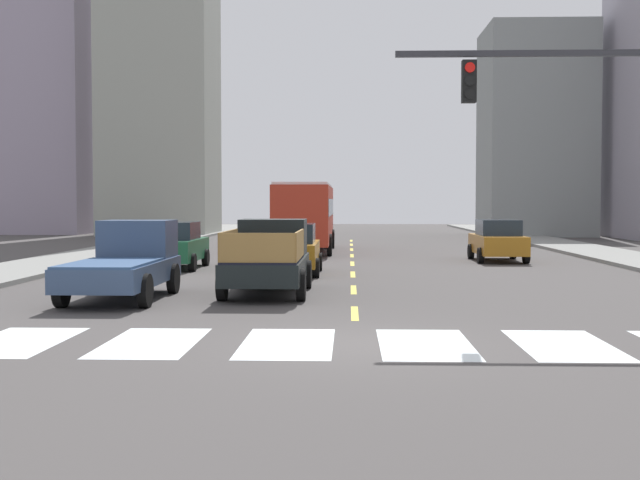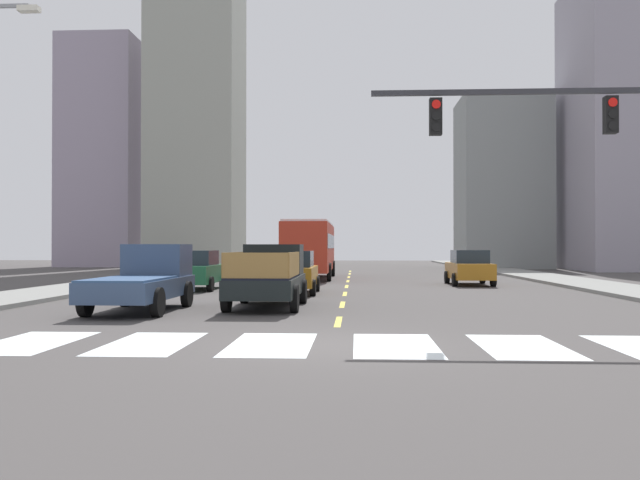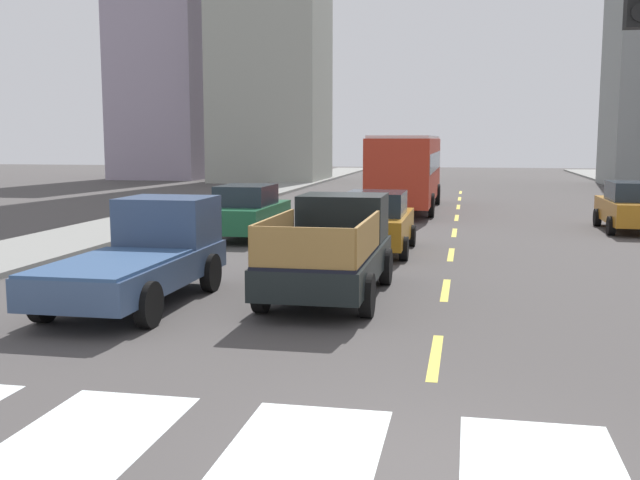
{
  "view_description": "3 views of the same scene",
  "coord_description": "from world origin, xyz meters",
  "views": [
    {
      "loc": [
        -0.12,
        -14.47,
        2.44
      ],
      "look_at": [
        -1.08,
        12.99,
        1.21
      ],
      "focal_mm": 47.39,
      "sensor_mm": 36.0,
      "label": 1
    },
    {
      "loc": [
        0.44,
        -12.89,
        1.88
      ],
      "look_at": [
        -0.88,
        11.79,
        2.13
      ],
      "focal_mm": 37.81,
      "sensor_mm": 36.0,
      "label": 2
    },
    {
      "loc": [
        0.4,
        -6.78,
        3.17
      ],
      "look_at": [
        -2.67,
        8.76,
        1.03
      ],
      "focal_mm": 41.96,
      "sensor_mm": 36.0,
      "label": 3
    }
  ],
  "objects": [
    {
      "name": "ground_plane",
      "position": [
        0.0,
        0.0,
        0.0
      ],
      "size": [
        160.0,
        160.0,
        0.0
      ],
      "primitive_type": "plane",
      "color": "#454241"
    },
    {
      "name": "sidewalk_left",
      "position": [
        -11.67,
        18.0,
        0.07
      ],
      "size": [
        3.38,
        110.0,
        0.15
      ],
      "primitive_type": "cube",
      "color": "gray",
      "rests_on": "ground"
    },
    {
      "name": "crosswalk_stripe_1",
      "position": [
        -5.93,
        0.0,
        0.0
      ],
      "size": [
        1.58,
        3.24,
        0.01
      ],
      "primitive_type": "cube",
      "color": "silver",
      "rests_on": "ground"
    },
    {
      "name": "crosswalk_stripe_2",
      "position": [
        -3.56,
        0.0,
        0.0
      ],
      "size": [
        1.58,
        3.24,
        0.01
      ],
      "primitive_type": "cube",
      "color": "silver",
      "rests_on": "ground"
    },
    {
      "name": "crosswalk_stripe_3",
      "position": [
        -1.19,
        0.0,
        0.0
      ],
      "size": [
        1.58,
        3.24,
        0.01
      ],
      "primitive_type": "cube",
      "color": "silver",
      "rests_on": "ground"
    },
    {
      "name": "crosswalk_stripe_4",
      "position": [
        1.19,
        0.0,
        0.0
      ],
      "size": [
        1.58,
        3.24,
        0.01
      ],
      "primitive_type": "cube",
      "color": "silver",
      "rests_on": "ground"
    },
    {
      "name": "crosswalk_stripe_5",
      "position": [
        3.56,
        0.0,
        0.0
      ],
      "size": [
        1.58,
        3.24,
        0.01
      ],
      "primitive_type": "cube",
      "color": "silver",
      "rests_on": "ground"
    },
    {
      "name": "lane_dash_0",
      "position": [
        0.0,
        4.0,
        0.0
      ],
      "size": [
        0.16,
        2.4,
        0.01
      ],
      "primitive_type": "cube",
      "color": "#DBC645",
      "rests_on": "ground"
    },
    {
      "name": "lane_dash_1",
      "position": [
        0.0,
        9.0,
        0.0
      ],
      "size": [
        0.16,
        2.4,
        0.01
      ],
      "primitive_type": "cube",
      "color": "#DBC645",
      "rests_on": "ground"
    },
    {
      "name": "lane_dash_2",
      "position": [
        0.0,
        14.0,
        0.0
      ],
      "size": [
        0.16,
        2.4,
        0.01
      ],
      "primitive_type": "cube",
      "color": "#DBC645",
      "rests_on": "ground"
    },
    {
      "name": "lane_dash_3",
      "position": [
        0.0,
        19.0,
        0.0
      ],
      "size": [
        0.16,
        2.4,
        0.01
      ],
      "primitive_type": "cube",
      "color": "#DBC645",
      "rests_on": "ground"
    },
    {
      "name": "lane_dash_4",
      "position": [
        0.0,
        24.0,
        0.0
      ],
      "size": [
        0.16,
        2.4,
        0.01
      ],
      "primitive_type": "cube",
      "color": "#DBC645",
      "rests_on": "ground"
    },
    {
      "name": "lane_dash_5",
      "position": [
        0.0,
        29.0,
        0.0
      ],
      "size": [
        0.16,
        2.4,
        0.01
      ],
      "primitive_type": "cube",
      "color": "#DBC645",
      "rests_on": "ground"
    },
    {
      "name": "lane_dash_6",
      "position": [
        0.0,
        34.0,
        0.0
      ],
      "size": [
        0.16,
        2.4,
        0.01
      ],
      "primitive_type": "cube",
      "color": "#DBC645",
      "rests_on": "ground"
    },
    {
      "name": "lane_dash_7",
      "position": [
        0.0,
        39.0,
        0.0
      ],
      "size": [
        0.16,
        2.4,
        0.01
      ],
      "primitive_type": "cube",
      "color": "#DBC645",
      "rests_on": "ground"
    },
    {
      "name": "pickup_stakebed",
      "position": [
        -2.29,
        8.24,
        0.94
      ],
      "size": [
        2.18,
        5.2,
        1.96
      ],
      "rotation": [
        0.0,
        0.0,
        0.03
      ],
      "color": "black",
      "rests_on": "ground"
    },
    {
      "name": "pickup_dark",
      "position": [
        -5.82,
        6.84,
        0.92
      ],
      "size": [
        2.18,
        5.2,
        1.96
      ],
      "rotation": [
        0.0,
        0.0,
        -0.02
      ],
      "color": "#354A6B",
      "rests_on": "ground"
    },
    {
      "name": "city_bus",
      "position": [
        -2.27,
        26.88,
        1.95
      ],
      "size": [
        2.72,
        10.8,
        3.32
      ],
      "rotation": [
        0.0,
        0.0,
        -0.01
      ],
      "color": "#AE2D1C",
      "rests_on": "ground"
    },
    {
      "name": "sedan_near_right",
      "position": [
        -6.54,
        16.29,
        0.86
      ],
      "size": [
        2.02,
        4.4,
        1.72
      ],
      "rotation": [
        0.0,
        0.0,
        -0.04
      ],
      "color": "#1C5B36",
      "rests_on": "ground"
    },
    {
      "name": "sedan_mid",
      "position": [
        6.02,
        20.61,
        0.86
      ],
      "size": [
        2.02,
        4.4,
        1.72
      ],
      "rotation": [
        0.0,
        0.0,
        -0.01
      ],
      "color": "#A96A19",
      "rests_on": "ground"
    },
    {
      "name": "sedan_near_left",
      "position": [
        -2.1,
        14.04,
        0.86
      ],
      "size": [
        2.02,
        4.4,
        1.72
      ],
      "rotation": [
        0.0,
        0.0,
        0.01
      ],
      "color": "#A56917",
      "rests_on": "ground"
    },
    {
      "name": "block_mid_left",
      "position": [
        13.45,
        48.0,
        7.55
      ],
      "size": [
        7.45,
        7.46,
        15.11
      ],
      "primitive_type": "cube",
      "color": "gray",
      "rests_on": "ground"
    },
    {
      "name": "block_low_left",
      "position": [
        -23.97,
        51.7,
        10.93
      ],
      "size": [
        7.14,
        8.22,
        21.86
      ],
      "primitive_type": "cube",
      "color": "#988CA0",
      "rests_on": "ground"
    }
  ]
}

